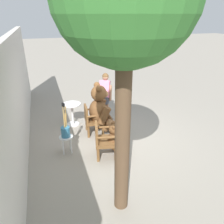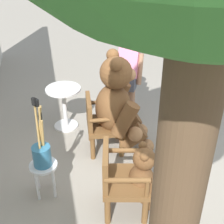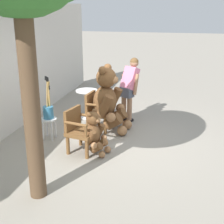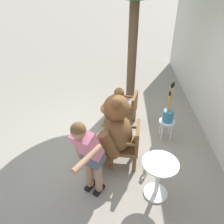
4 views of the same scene
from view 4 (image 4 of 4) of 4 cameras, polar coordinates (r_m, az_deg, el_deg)
name	(u,v)px [view 4 (image 4 of 4)]	position (r m, az deg, el deg)	size (l,w,h in m)	color
ground_plane	(103,140)	(4.86, -2.39, -7.44)	(60.00, 60.00, 0.00)	gray
wooden_chair_left	(127,109)	(5.05, 3.91, 0.72)	(0.66, 0.63, 0.86)	brown
wooden_chair_right	(128,143)	(4.09, 4.11, -8.18)	(0.60, 0.57, 0.86)	brown
teddy_bear_large	(114,131)	(3.92, 0.42, -4.92)	(0.91, 0.88, 1.51)	brown
teddy_bear_small	(115,110)	(5.09, 0.67, 0.59)	(0.54, 0.54, 0.87)	brown
person_visitor	(88,153)	(3.25, -6.20, -10.52)	(0.84, 0.48, 1.54)	black
white_stool	(167,125)	(4.86, 14.05, -3.31)	(0.34, 0.34, 0.46)	silver
brush_bucket	(168,114)	(4.69, 14.50, -0.41)	(0.22, 0.22, 0.91)	teal
round_side_table	(158,175)	(3.64, 12.03, -15.82)	(0.56, 0.56, 0.72)	white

